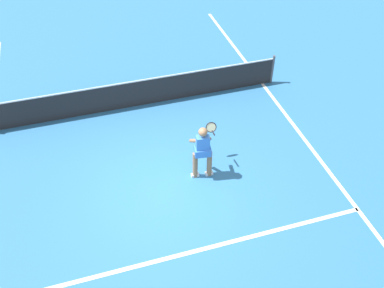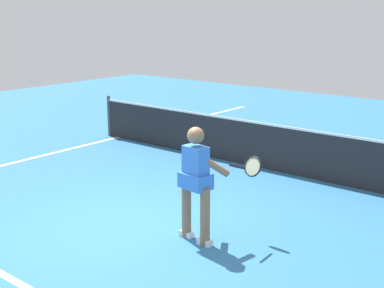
# 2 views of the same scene
# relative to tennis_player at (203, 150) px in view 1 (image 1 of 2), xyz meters

# --- Properties ---
(ground_plane) EXTENTS (26.21, 26.21, 0.00)m
(ground_plane) POSITION_rel_tennis_player_xyz_m (-1.00, -0.26, -0.85)
(ground_plane) COLOR teal
(service_line_marking) EXTENTS (8.33, 0.10, 0.01)m
(service_line_marking) POSITION_rel_tennis_player_xyz_m (-1.00, -2.17, -0.84)
(service_line_marking) COLOR white
(service_line_marking) RESTS_ON ground
(sideline_right_marking) EXTENTS (0.10, 18.16, 0.01)m
(sideline_right_marking) POSITION_rel_tennis_player_xyz_m (3.16, -0.26, -0.84)
(sideline_right_marking) COLOR white
(sideline_right_marking) RESTS_ON ground
(court_net) EXTENTS (9.01, 0.08, 0.98)m
(court_net) POSITION_rel_tennis_player_xyz_m (-1.00, 3.39, -0.39)
(court_net) COLOR #4C4C51
(court_net) RESTS_ON ground
(tennis_player) EXTENTS (0.87, 0.91, 1.55)m
(tennis_player) POSITION_rel_tennis_player_xyz_m (0.00, 0.00, 0.00)
(tennis_player) COLOR #8C6647
(tennis_player) RESTS_ON ground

